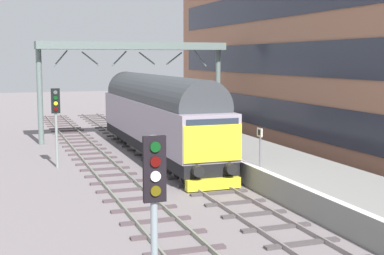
% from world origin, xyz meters
% --- Properties ---
extents(ground_plane, '(140.00, 140.00, 0.00)m').
position_xyz_m(ground_plane, '(0.00, 0.00, 0.00)').
color(ground_plane, slate).
rests_on(ground_plane, ground).
extents(track_main, '(2.50, 60.00, 0.15)m').
position_xyz_m(track_main, '(0.00, 0.00, 0.06)').
color(track_main, gray).
rests_on(track_main, ground).
extents(track_adjacent_west, '(2.50, 60.00, 0.15)m').
position_xyz_m(track_adjacent_west, '(-3.56, 0.00, 0.06)').
color(track_adjacent_west, gray).
rests_on(track_adjacent_west, ground).
extents(station_platform, '(4.00, 44.00, 1.01)m').
position_xyz_m(station_platform, '(3.60, 0.00, 0.50)').
color(station_platform, gray).
rests_on(station_platform, ground).
extents(station_building, '(5.54, 42.14, 14.35)m').
position_xyz_m(station_building, '(11.14, 4.49, 7.17)').
color(station_building, '#A16D54').
rests_on(station_building, ground).
extents(diesel_locomotive, '(2.74, 17.66, 4.68)m').
position_xyz_m(diesel_locomotive, '(0.00, 5.18, 2.48)').
color(diesel_locomotive, black).
rests_on(diesel_locomotive, ground).
extents(signal_post_near, '(0.44, 0.22, 4.16)m').
position_xyz_m(signal_post_near, '(-5.76, -14.98, 2.72)').
color(signal_post_near, gray).
rests_on(signal_post_near, ground).
extents(signal_post_mid, '(0.44, 0.22, 4.09)m').
position_xyz_m(signal_post_mid, '(-5.76, 3.76, 2.68)').
color(signal_post_mid, gray).
rests_on(signal_post_mid, ground).
extents(platform_number_sign, '(0.10, 0.44, 1.65)m').
position_xyz_m(platform_number_sign, '(1.92, -4.03, 2.12)').
color(platform_number_sign, slate).
rests_on(platform_number_sign, station_platform).
extents(waiting_passenger, '(0.44, 0.48, 1.64)m').
position_xyz_m(waiting_passenger, '(3.20, 7.88, 1.99)').
color(waiting_passenger, '#2B283F').
rests_on(waiting_passenger, station_platform).
extents(overhead_footbridge, '(12.86, 2.00, 6.69)m').
position_xyz_m(overhead_footbridge, '(0.27, 12.01, 6.06)').
color(overhead_footbridge, slate).
rests_on(overhead_footbridge, ground).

